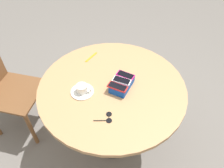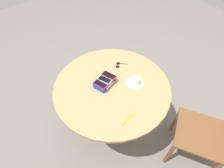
{
  "view_description": "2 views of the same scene",
  "coord_description": "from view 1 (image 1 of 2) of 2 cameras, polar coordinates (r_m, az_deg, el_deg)",
  "views": [
    {
      "loc": [
        0.85,
        0.71,
        1.9
      ],
      "look_at": [
        0.0,
        0.0,
        0.77
      ],
      "focal_mm": 35.0,
      "sensor_mm": 36.0,
      "label": 1
    },
    {
      "loc": [
        -0.7,
        -0.78,
        1.98
      ],
      "look_at": [
        0.0,
        0.0,
        0.77
      ],
      "focal_mm": 28.0,
      "sensor_mm": 36.0,
      "label": 2
    }
  ],
  "objects": [
    {
      "name": "saucer",
      "position": [
        1.57,
        -7.77,
        -1.96
      ],
      "size": [
        0.16,
        0.16,
        0.01
      ],
      "primitive_type": "cylinder",
      "color": "silver",
      "rests_on": "round_table"
    },
    {
      "name": "round_table",
      "position": [
        1.67,
        0.0,
        -2.89
      ],
      "size": [
        1.08,
        1.08,
        0.75
      ],
      "color": "#2D2D2D",
      "rests_on": "ground_plane"
    },
    {
      "name": "chair_near_window",
      "position": [
        2.18,
        -25.43,
        -1.62
      ],
      "size": [
        0.59,
        0.59,
        0.83
      ],
      "color": "brown",
      "rests_on": "ground_plane"
    },
    {
      "name": "sunglasses",
      "position": [
        1.41,
        -1.09,
        -8.79
      ],
      "size": [
        0.12,
        0.1,
        0.01
      ],
      "color": "black",
      "rests_on": "round_table"
    },
    {
      "name": "coffee_cup",
      "position": [
        1.54,
        -7.8,
        -1.14
      ],
      "size": [
        0.08,
        0.1,
        0.06
      ],
      "color": "silver",
      "rests_on": "saucer"
    },
    {
      "name": "phone_red",
      "position": [
        1.51,
        1.43,
        -0.72
      ],
      "size": [
        0.09,
        0.15,
        0.01
      ],
      "color": "red",
      "rests_on": "phone_box"
    },
    {
      "name": "phone_magenta",
      "position": [
        1.59,
        3.52,
        2.33
      ],
      "size": [
        0.09,
        0.14,
        0.01
      ],
      "color": "#D11975",
      "rests_on": "phone_box"
    },
    {
      "name": "lanyard_strap",
      "position": [
        1.85,
        -5.45,
        7.01
      ],
      "size": [
        0.15,
        0.03,
        0.0
      ],
      "primitive_type": "cube",
      "rotation": [
        0.0,
        0.0,
        0.11
      ],
      "color": "orange",
      "rests_on": "round_table"
    },
    {
      "name": "ground_plane",
      "position": [
        2.2,
        0.0,
        -14.17
      ],
      "size": [
        8.0,
        8.0,
        0.0
      ],
      "primitive_type": "plane",
      "color": "slate"
    },
    {
      "name": "phone_white",
      "position": [
        1.55,
        2.55,
        0.9
      ],
      "size": [
        0.1,
        0.14,
        0.01
      ],
      "color": "silver",
      "rests_on": "phone_box"
    },
    {
      "name": "phone_box",
      "position": [
        1.57,
        2.6,
        -0.04
      ],
      "size": [
        0.22,
        0.16,
        0.05
      ],
      "color": "#0F42AD",
      "rests_on": "round_table"
    }
  ]
}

